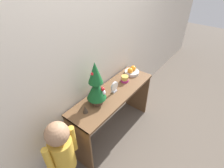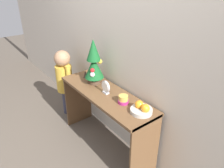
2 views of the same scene
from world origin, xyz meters
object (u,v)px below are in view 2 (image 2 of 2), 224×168
object	(u,v)px
singing_bowl	(123,99)
child_figure	(64,76)
desk_clock	(106,87)
figurine	(86,74)
fruit_bowl	(142,109)
mini_tree	(94,63)

from	to	relation	value
singing_bowl	child_figure	xyz separation A→B (m)	(-1.15, -0.08, -0.16)
desk_clock	figurine	xyz separation A→B (m)	(-0.47, 0.04, -0.03)
fruit_bowl	singing_bowl	bearing A→B (deg)	-172.27
mini_tree	fruit_bowl	xyz separation A→B (m)	(0.76, 0.01, -0.22)
mini_tree	desk_clock	world-z (taller)	mini_tree
singing_bowl	desk_clock	distance (m)	0.26
child_figure	mini_tree	bearing A→B (deg)	9.12
fruit_bowl	mini_tree	bearing A→B (deg)	-178.96
mini_tree	figurine	xyz separation A→B (m)	(-0.19, -0.00, -0.21)
mini_tree	child_figure	world-z (taller)	mini_tree
fruit_bowl	child_figure	distance (m)	1.39
mini_tree	figurine	bearing A→B (deg)	-178.81
desk_clock	figurine	distance (m)	0.47
singing_bowl	figurine	size ratio (longest dim) A/B	1.22
desk_clock	singing_bowl	bearing A→B (deg)	5.34
singing_bowl	figurine	xyz separation A→B (m)	(-0.73, 0.01, 0.00)
child_figure	fruit_bowl	bearing A→B (deg)	4.68
mini_tree	child_figure	xyz separation A→B (m)	(-0.62, -0.10, -0.37)
mini_tree	singing_bowl	xyz separation A→B (m)	(0.53, -0.02, -0.21)
singing_bowl	desk_clock	size ratio (longest dim) A/B	0.73
fruit_bowl	child_figure	size ratio (longest dim) A/B	0.21
fruit_bowl	desk_clock	distance (m)	0.49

